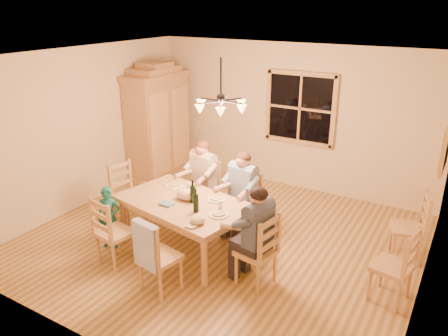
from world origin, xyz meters
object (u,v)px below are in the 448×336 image
Objects in this scene: adult_slate_man at (257,224)px; chair_spare_front at (390,278)px; chair_far_right at (242,216)px; chair_near_left at (116,243)px; chair_end_right at (256,262)px; adult_woman at (203,171)px; chair_near_right at (161,268)px; wine_bottle_b at (196,200)px; child at (109,218)px; chair_end_left at (130,204)px; chair_far_left at (203,201)px; armoire at (158,126)px; adult_plaid_man at (242,184)px; dining_table at (184,207)px; wine_bottle_a at (193,191)px; chandelier at (221,105)px; chair_spare_back at (406,238)px.

adult_slate_man reaches higher than chair_spare_front.
chair_far_right and chair_near_left have the same top height.
chair_end_right is 2.01m from adult_woman.
chair_spare_front is (1.53, 0.52, 0.00)m from chair_end_right.
wine_bottle_b is (0.03, 0.75, 0.62)m from chair_near_right.
child is at bearing -166.10° from wine_bottle_b.
chair_end_left is 2.60m from adult_slate_man.
chair_end_left is 4.03m from chair_spare_front.
adult_woman is at bearing 0.00° from chair_far_right.
chair_far_left is 1.00× the size of chair_near_left.
adult_plaid_man is at bearing -26.21° from armoire.
chair_end_left is at bearing 169.74° from dining_table.
chair_spare_front reaches higher than dining_table.
chair_near_left is 1.00× the size of chair_end_left.
chair_spare_front is (3.08, -0.64, -0.54)m from adult_woman.
chair_near_left is at bearing 90.00° from chair_far_left.
adult_woman is 2.65× the size of wine_bottle_a.
adult_plaid_man reaches higher than chair_far_right.
chair_spare_front is at bearing 11.02° from wine_bottle_b.
chair_far_right is 2.33m from chair_spare_front.
armoire reaches higher than adult_slate_man.
chair_spare_back is (2.45, 0.90, -1.77)m from chandelier.
chair_far_right is at bearing 64.80° from chair_near_left.
wine_bottle_a is at bearing 74.16° from chair_far_right.
chair_spare_front is at bearing 178.50° from chair_far_left.
chair_far_right is at bearing 46.64° from adult_slate_man.
chair_end_right is 1.13× the size of adult_plaid_man.
adult_slate_man is 1.70m from chair_spare_front.
chair_end_right is at bearing -36.92° from chandelier.
adult_woman reaches higher than chair_near_right.
chair_near_right is 1.00× the size of chair_end_left.
wine_bottle_b is at bearing -90.03° from chandelier.
adult_woman is at bearing 63.43° from chair_end_right.
adult_plaid_man reaches higher than wine_bottle_b.
chair_far_left and chair_spare_front have the same top height.
chair_far_right is (0.80, -0.15, 0.00)m from chair_far_left.
wine_bottle_b reaches higher than chair_end_right.
chair_end_left is 3.00× the size of wine_bottle_b.
chair_end_left is at bearing 89.64° from chair_spare_back.
adult_plaid_man is at bearing 46.64° from adult_slate_man.
chair_spare_front is (2.27, -0.50, 0.00)m from chair_far_right.
wine_bottle_a reaches higher than chair_far_right.
chair_far_right reaches higher than dining_table.
adult_woman is 0.88× the size of chair_spare_front.
adult_plaid_man is 0.85m from wine_bottle_a.
chair_near_left is 3.55m from chair_spare_front.
adult_plaid_man is (0.21, 1.72, 0.54)m from chair_near_right.
adult_slate_man reaches higher than wine_bottle_a.
chair_near_right is at bearing 136.74° from adult_slate_man.
chair_spare_front is at bearing 6.03° from dining_table.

